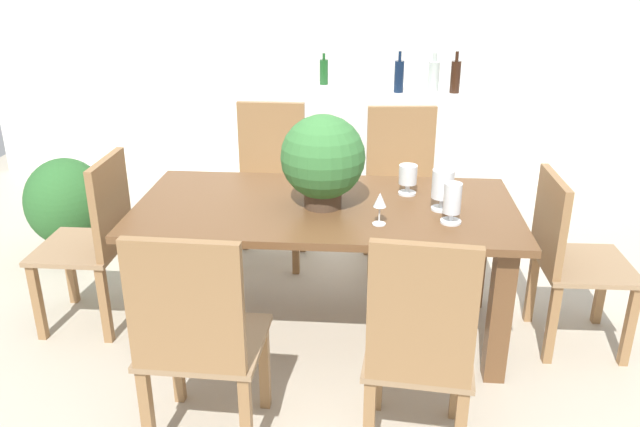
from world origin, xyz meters
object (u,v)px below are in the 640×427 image
Objects in this scene: chair_near_left at (196,335)px; wine_bottle_clear at (434,76)px; chair_head_end at (96,234)px; wine_bottle_dark at (455,76)px; chair_near_right at (419,345)px; flower_centerpiece at (323,159)px; kitchen_counter at (379,148)px; wine_bottle_tall at (324,72)px; potted_plant_floor at (67,206)px; chair_foot_end at (567,253)px; crystal_vase_left at (443,186)px; wine_bottle_green at (399,76)px; crystal_vase_right at (408,177)px; wine_glass at (380,202)px; chair_far_left at (270,175)px; chair_far_right at (401,179)px; dining_table at (326,228)px; crystal_vase_center_near at (452,201)px.

wine_bottle_clear is (1.12, 2.85, 0.51)m from chair_near_left.
chair_head_end is 3.12× the size of wine_bottle_dark.
chair_near_right is 2.91m from wine_bottle_clear.
kitchen_counter is at bearing 81.24° from flower_centerpiece.
wine_bottle_tall is 2.20m from potted_plant_floor.
chair_foot_end is 0.74m from crystal_vase_left.
kitchen_counter reaches higher than chair_foot_end.
kitchen_counter is 6.16× the size of wine_bottle_green.
chair_near_left is at bearing -127.20° from crystal_vase_right.
wine_glass is at bearing -105.23° from wine_bottle_dark.
chair_near_right is 0.98m from crystal_vase_left.
potted_plant_floor is (-1.33, -0.18, -0.19)m from chair_far_left.
chair_near_right is (-0.00, -1.88, -0.01)m from chair_far_right.
wine_bottle_tall is 0.80× the size of wine_bottle_dark.
wine_bottle_clear reaches higher than chair_foot_end.
wine_bottle_green reaches higher than chair_near_left.
wine_bottle_dark is (0.85, 1.89, 0.08)m from flower_centerpiece.
dining_table is at bearing 88.61° from chair_foot_end.
wine_bottle_green is (-0.42, -0.02, -0.00)m from wine_bottle_dark.
chair_far_right is at bearing 4.69° from potted_plant_floor.
flower_centerpiece is at bearing -103.02° from wine_bottle_green.
potted_plant_floor is (-2.18, 1.70, -0.17)m from chair_near_right.
wine_bottle_clear is at bearing -89.66° from chair_near_right.
chair_head_end reaches higher than crystal_vase_center_near.
flower_centerpiece is 1.90× the size of wine_bottle_tall.
wine_bottle_dark is (1.01, -0.25, 0.02)m from wine_bottle_tall.
chair_near_left is at bearing -114.86° from dining_table.
wine_bottle_dark is (0.57, 2.10, 0.21)m from wine_glass.
crystal_vase_left is at bearing -70.95° from wine_bottle_tall.
wine_bottle_clear is (0.68, 1.91, 0.45)m from dining_table.
wine_bottle_clear reaches higher than wine_bottle_tall.
chair_foot_end is at bearing -64.72° from kitchen_counter.
wine_bottle_clear is (0.70, 1.93, 0.07)m from flower_centerpiece.
wine_bottle_green is 2.53m from potted_plant_floor.
kitchen_counter is (1.52, 1.97, -0.06)m from chair_head_end.
flower_centerpiece is at bearing -85.97° from wine_bottle_tall.
chair_head_end is 2.75m from wine_bottle_clear.
wine_bottle_green is at bearing -105.19° from chair_near_left.
wine_glass is 0.52× the size of wine_bottle_green.
wine_bottle_dark is (1.28, 2.81, 0.51)m from chair_near_left.
flower_centerpiece is 2.92× the size of crystal_vase_right.
wine_bottle_green reaches higher than chair_near_right.
chair_near_right is at bearing -64.20° from chair_far_left.
wine_bottle_dark reaches higher than chair_foot_end.
chair_far_left reaches higher than chair_foot_end.
chair_far_left is at bearing 120.85° from wine_glass.
crystal_vase_left reaches higher than wine_glass.
chair_foot_end reaches higher than dining_table.
flower_centerpiece reaches higher than crystal_vase_right.
crystal_vase_right is at bearing -14.76° from potted_plant_floor.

